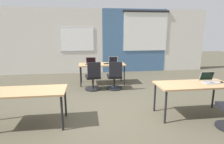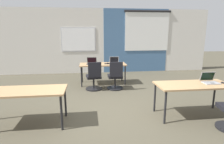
% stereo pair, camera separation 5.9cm
% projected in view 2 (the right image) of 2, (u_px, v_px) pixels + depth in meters
% --- Properties ---
extents(ground_plane, '(24.00, 24.00, 0.00)m').
position_uv_depth(ground_plane, '(110.00, 108.00, 4.55)').
color(ground_plane, '#4C4738').
extents(back_wall_assembly, '(10.00, 0.27, 2.80)m').
position_uv_depth(back_wall_assembly, '(100.00, 41.00, 8.32)').
color(back_wall_assembly, silver).
rests_on(back_wall_assembly, ground).
extents(desk_near_left, '(1.60, 0.70, 0.72)m').
position_uv_depth(desk_near_left, '(24.00, 93.00, 3.61)').
color(desk_near_left, tan).
rests_on(desk_near_left, ground).
extents(desk_near_right, '(1.60, 0.70, 0.72)m').
position_uv_depth(desk_near_right, '(193.00, 87.00, 4.04)').
color(desk_near_right, tan).
rests_on(desk_near_right, ground).
extents(desk_far_center, '(1.60, 0.70, 0.72)m').
position_uv_depth(desk_far_center, '(103.00, 65.00, 6.54)').
color(desk_far_center, tan).
rests_on(desk_far_center, ground).
extents(laptop_far_right, '(0.33, 0.29, 0.23)m').
position_uv_depth(laptop_far_right, '(115.00, 62.00, 6.60)').
color(laptop_far_right, silver).
rests_on(laptop_far_right, desk_far_center).
extents(mousepad_far_right, '(0.22, 0.19, 0.00)m').
position_uv_depth(mousepad_far_right, '(108.00, 64.00, 6.55)').
color(mousepad_far_right, black).
rests_on(mousepad_far_right, desk_far_center).
extents(mouse_far_right, '(0.06, 0.10, 0.03)m').
position_uv_depth(mouse_far_right, '(108.00, 63.00, 6.54)').
color(mouse_far_right, black).
rests_on(mouse_far_right, mousepad_far_right).
extents(chair_far_right, '(0.52, 0.54, 0.92)m').
position_uv_depth(chair_far_right, '(115.00, 78.00, 5.94)').
color(chair_far_right, black).
rests_on(chair_far_right, ground).
extents(laptop_far_left, '(0.36, 0.35, 0.23)m').
position_uv_depth(laptop_far_left, '(92.00, 63.00, 6.48)').
color(laptop_far_left, '#333338').
rests_on(laptop_far_left, desk_far_center).
extents(chair_far_left, '(0.52, 0.56, 0.92)m').
position_uv_depth(chair_far_left, '(94.00, 78.00, 5.89)').
color(chair_far_left, black).
rests_on(chair_far_left, ground).
extents(laptop_near_right_end, '(0.33, 0.31, 0.23)m').
position_uv_depth(laptop_near_right_end, '(210.00, 81.00, 4.12)').
color(laptop_near_right_end, '#9E9EA3').
rests_on(laptop_near_right_end, desk_near_right).
extents(mouse_near_right_end, '(0.07, 0.11, 0.03)m').
position_uv_depth(mouse_near_right_end, '(223.00, 82.00, 4.08)').
color(mouse_near_right_end, black).
rests_on(mouse_near_right_end, desk_near_right).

